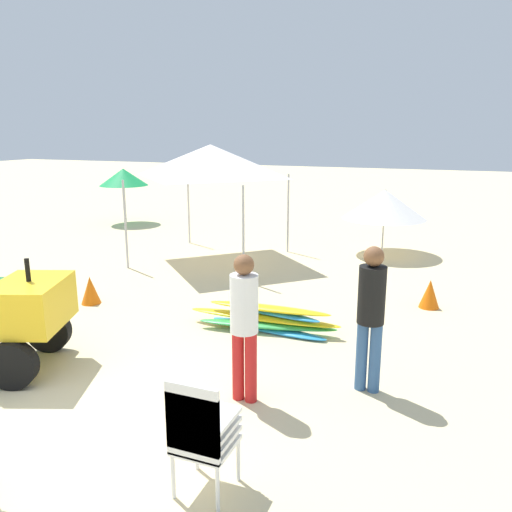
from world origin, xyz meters
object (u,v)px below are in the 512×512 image
object	(u,v)px
popup_canopy	(211,161)
beach_umbrella_left	(385,204)
stacked_plastic_chairs	(200,429)
beach_umbrella_far	(123,177)
lifeguard_near_right	(371,309)
traffic_cone_near	(90,290)
surfboard_pile	(266,319)
lifeguard_near_center	(244,318)
traffic_cone_far	(430,294)

from	to	relation	value
popup_canopy	beach_umbrella_left	world-z (taller)	popup_canopy
stacked_plastic_chairs	beach_umbrella_far	xyz separation A→B (m)	(-8.71, 11.01, 0.90)
lifeguard_near_right	traffic_cone_near	bearing A→B (deg)	165.52
surfboard_pile	beach_umbrella_left	size ratio (longest dim) A/B	1.20
popup_canopy	beach_umbrella_left	distance (m)	4.46
lifeguard_near_center	beach_umbrella_left	world-z (taller)	lifeguard_near_center
lifeguard_near_right	popup_canopy	world-z (taller)	popup_canopy
popup_canopy	beach_umbrella_far	bearing A→B (deg)	145.43
stacked_plastic_chairs	popup_canopy	xyz separation A→B (m)	(-3.67, 7.54, 1.73)
popup_canopy	traffic_cone_far	xyz separation A→B (m)	(5.16, -1.71, -2.12)
lifeguard_near_right	beach_umbrella_far	world-z (taller)	beach_umbrella_far
lifeguard_near_right	popup_canopy	bearing A→B (deg)	132.24
surfboard_pile	traffic_cone_near	size ratio (longest dim) A/B	4.95
stacked_plastic_chairs	lifeguard_near_center	distance (m)	1.71
stacked_plastic_chairs	surfboard_pile	distance (m)	3.87
traffic_cone_near	popup_canopy	bearing A→B (deg)	81.26
popup_canopy	lifeguard_near_right	bearing A→B (deg)	-47.76
traffic_cone_near	traffic_cone_far	distance (m)	6.10
popup_canopy	beach_umbrella_left	size ratio (longest dim) A/B	1.41
lifeguard_near_right	traffic_cone_far	bearing A→B (deg)	81.73
stacked_plastic_chairs	beach_umbrella_left	xyz separation A→B (m)	(0.09, 9.67, 0.63)
lifeguard_near_center	lifeguard_near_right	size ratio (longest dim) A/B	0.98
lifeguard_near_right	traffic_cone_far	world-z (taller)	lifeguard_near_right
stacked_plastic_chairs	traffic_cone_near	size ratio (longest dim) A/B	2.20
beach_umbrella_far	lifeguard_near_right	bearing A→B (deg)	-41.58
surfboard_pile	lifeguard_near_right	xyz separation A→B (m)	(1.82, -1.34, 0.85)
beach_umbrella_left	lifeguard_near_center	bearing A→B (deg)	-92.75
traffic_cone_near	beach_umbrella_far	bearing A→B (deg)	121.58
lifeguard_near_center	traffic_cone_near	xyz separation A→B (m)	(-3.95, 2.12, -0.76)
beach_umbrella_far	traffic_cone_far	distance (m)	11.51
popup_canopy	traffic_cone_near	size ratio (longest dim) A/B	5.83
surfboard_pile	beach_umbrella_far	bearing A→B (deg)	137.32
traffic_cone_far	lifeguard_near_center	bearing A→B (deg)	-113.09
lifeguard_near_center	popup_canopy	size ratio (longest dim) A/B	0.60
surfboard_pile	popup_canopy	bearing A→B (deg)	126.82
beach_umbrella_left	traffic_cone_near	distance (m)	7.40
beach_umbrella_left	traffic_cone_far	size ratio (longest dim) A/B	4.06
surfboard_pile	traffic_cone_far	xyz separation A→B (m)	(2.32, 2.08, 0.06)
lifeguard_near_center	lifeguard_near_right	bearing A→B (deg)	30.75
popup_canopy	beach_umbrella_far	xyz separation A→B (m)	(-5.04, 3.47, -0.83)
surfboard_pile	traffic_cone_far	size ratio (longest dim) A/B	4.87
beach_umbrella_left	beach_umbrella_far	world-z (taller)	beach_umbrella_far
traffic_cone_far	lifeguard_near_right	bearing A→B (deg)	-98.27
surfboard_pile	traffic_cone_near	xyz separation A→B (m)	(-3.42, 0.01, 0.06)
beach_umbrella_left	traffic_cone_far	xyz separation A→B (m)	(1.40, -3.84, -1.02)
surfboard_pile	lifeguard_near_center	size ratio (longest dim) A/B	1.43
stacked_plastic_chairs	beach_umbrella_far	bearing A→B (deg)	128.34
lifeguard_near_center	lifeguard_near_right	world-z (taller)	lifeguard_near_right
stacked_plastic_chairs	popup_canopy	world-z (taller)	popup_canopy
stacked_plastic_chairs	traffic_cone_far	world-z (taller)	stacked_plastic_chairs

